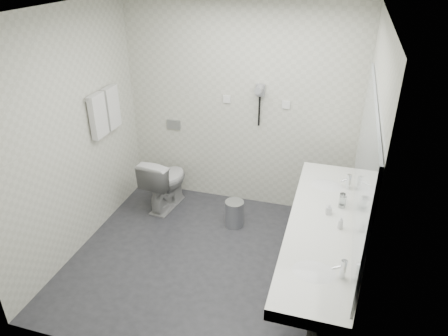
% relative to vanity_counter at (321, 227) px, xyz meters
% --- Properties ---
extents(floor, '(2.80, 2.80, 0.00)m').
position_rel_vanity_counter_xyz_m(floor, '(-1.12, 0.20, -0.80)').
color(floor, '#27272C').
rests_on(floor, ground).
extents(ceiling, '(2.80, 2.80, 0.00)m').
position_rel_vanity_counter_xyz_m(ceiling, '(-1.12, 0.20, 1.70)').
color(ceiling, silver).
rests_on(ceiling, wall_back).
extents(wall_back, '(2.80, 0.00, 2.80)m').
position_rel_vanity_counter_xyz_m(wall_back, '(-1.12, 1.50, 0.45)').
color(wall_back, beige).
rests_on(wall_back, floor).
extents(wall_front, '(2.80, 0.00, 2.80)m').
position_rel_vanity_counter_xyz_m(wall_front, '(-1.12, -1.10, 0.45)').
color(wall_front, beige).
rests_on(wall_front, floor).
extents(wall_left, '(0.00, 2.60, 2.60)m').
position_rel_vanity_counter_xyz_m(wall_left, '(-2.52, 0.20, 0.45)').
color(wall_left, beige).
rests_on(wall_left, floor).
extents(wall_right, '(0.00, 2.60, 2.60)m').
position_rel_vanity_counter_xyz_m(wall_right, '(0.27, 0.20, 0.45)').
color(wall_right, beige).
rests_on(wall_right, floor).
extents(vanity_counter, '(0.55, 2.20, 0.10)m').
position_rel_vanity_counter_xyz_m(vanity_counter, '(0.00, 0.00, 0.00)').
color(vanity_counter, silver).
rests_on(vanity_counter, floor).
extents(vanity_panel, '(0.03, 2.15, 0.75)m').
position_rel_vanity_counter_xyz_m(vanity_panel, '(0.02, 0.00, -0.42)').
color(vanity_panel, gray).
rests_on(vanity_panel, floor).
extents(vanity_post_far, '(0.06, 0.06, 0.75)m').
position_rel_vanity_counter_xyz_m(vanity_post_far, '(0.05, 1.04, -0.42)').
color(vanity_post_far, silver).
rests_on(vanity_post_far, floor).
extents(mirror, '(0.02, 2.20, 1.05)m').
position_rel_vanity_counter_xyz_m(mirror, '(0.26, 0.00, 0.65)').
color(mirror, '#B2BCC6').
rests_on(mirror, wall_right).
extents(basin_near, '(0.40, 0.31, 0.05)m').
position_rel_vanity_counter_xyz_m(basin_near, '(0.00, -0.65, 0.04)').
color(basin_near, silver).
rests_on(basin_near, vanity_counter).
extents(basin_far, '(0.40, 0.31, 0.05)m').
position_rel_vanity_counter_xyz_m(basin_far, '(0.00, 0.65, 0.04)').
color(basin_far, silver).
rests_on(basin_far, vanity_counter).
extents(faucet_near, '(0.04, 0.04, 0.15)m').
position_rel_vanity_counter_xyz_m(faucet_near, '(0.19, -0.65, 0.12)').
color(faucet_near, silver).
rests_on(faucet_near, vanity_counter).
extents(faucet_far, '(0.04, 0.04, 0.15)m').
position_rel_vanity_counter_xyz_m(faucet_far, '(0.19, 0.65, 0.12)').
color(faucet_far, silver).
rests_on(faucet_far, vanity_counter).
extents(soap_bottle_a, '(0.06, 0.06, 0.11)m').
position_rel_vanity_counter_xyz_m(soap_bottle_a, '(0.05, 0.14, 0.10)').
color(soap_bottle_a, silver).
rests_on(soap_bottle_a, vanity_counter).
extents(soap_bottle_c, '(0.06, 0.06, 0.11)m').
position_rel_vanity_counter_xyz_m(soap_bottle_c, '(0.15, -0.05, 0.11)').
color(soap_bottle_c, silver).
rests_on(soap_bottle_c, vanity_counter).
extents(glass_left, '(0.08, 0.08, 0.11)m').
position_rel_vanity_counter_xyz_m(glass_left, '(0.15, 0.29, 0.11)').
color(glass_left, silver).
rests_on(glass_left, vanity_counter).
extents(glass_right, '(0.07, 0.07, 0.10)m').
position_rel_vanity_counter_xyz_m(glass_right, '(0.15, 0.36, 0.10)').
color(glass_right, silver).
rests_on(glass_right, vanity_counter).
extents(toilet, '(0.48, 0.73, 0.70)m').
position_rel_vanity_counter_xyz_m(toilet, '(-1.95, 1.07, -0.45)').
color(toilet, silver).
rests_on(toilet, floor).
extents(flush_plate, '(0.18, 0.02, 0.12)m').
position_rel_vanity_counter_xyz_m(flush_plate, '(-1.98, 1.49, 0.15)').
color(flush_plate, '#B2B5BA').
rests_on(flush_plate, wall_back).
extents(pedal_bin, '(0.23, 0.23, 0.31)m').
position_rel_vanity_counter_xyz_m(pedal_bin, '(-1.01, 0.90, -0.64)').
color(pedal_bin, '#B2B5BA').
rests_on(pedal_bin, floor).
extents(bin_lid, '(0.22, 0.22, 0.02)m').
position_rel_vanity_counter_xyz_m(bin_lid, '(-1.01, 0.90, -0.48)').
color(bin_lid, '#B2B5BA').
rests_on(bin_lid, pedal_bin).
extents(towel_rail, '(0.02, 0.62, 0.02)m').
position_rel_vanity_counter_xyz_m(towel_rail, '(-2.47, 0.75, 0.75)').
color(towel_rail, silver).
rests_on(towel_rail, wall_left).
extents(towel_near, '(0.07, 0.24, 0.48)m').
position_rel_vanity_counter_xyz_m(towel_near, '(-2.46, 0.61, 0.53)').
color(towel_near, silver).
rests_on(towel_near, towel_rail).
extents(towel_far, '(0.07, 0.24, 0.48)m').
position_rel_vanity_counter_xyz_m(towel_far, '(-2.46, 0.89, 0.53)').
color(towel_far, silver).
rests_on(towel_far, towel_rail).
extents(dryer_cradle, '(0.10, 0.04, 0.14)m').
position_rel_vanity_counter_xyz_m(dryer_cradle, '(-0.88, 1.47, 0.70)').
color(dryer_cradle, gray).
rests_on(dryer_cradle, wall_back).
extents(dryer_barrel, '(0.08, 0.14, 0.08)m').
position_rel_vanity_counter_xyz_m(dryer_barrel, '(-0.88, 1.40, 0.73)').
color(dryer_barrel, gray).
rests_on(dryer_barrel, dryer_cradle).
extents(dryer_cord, '(0.02, 0.02, 0.35)m').
position_rel_vanity_counter_xyz_m(dryer_cord, '(-0.88, 1.46, 0.45)').
color(dryer_cord, black).
rests_on(dryer_cord, dryer_cradle).
extents(switch_plate_a, '(0.09, 0.02, 0.09)m').
position_rel_vanity_counter_xyz_m(switch_plate_a, '(-1.27, 1.49, 0.55)').
color(switch_plate_a, silver).
rests_on(switch_plate_a, wall_back).
extents(switch_plate_b, '(0.09, 0.02, 0.09)m').
position_rel_vanity_counter_xyz_m(switch_plate_b, '(-0.57, 1.49, 0.55)').
color(switch_plate_b, silver).
rests_on(switch_plate_b, wall_back).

